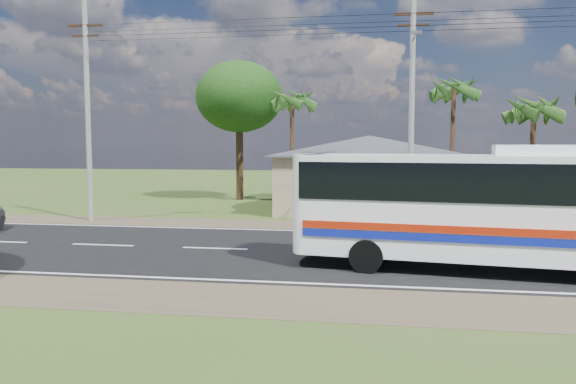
# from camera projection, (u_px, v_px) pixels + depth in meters

# --- Properties ---
(ground) EXTENTS (120.00, 120.00, 0.00)m
(ground) POSITION_uv_depth(u_px,v_px,m) (335.00, 253.00, 20.33)
(ground) COLOR #354B1B
(ground) RESTS_ON ground
(road) EXTENTS (120.00, 16.00, 0.03)m
(road) POSITION_uv_depth(u_px,v_px,m) (335.00, 252.00, 20.33)
(road) COLOR black
(road) RESTS_ON ground
(house) EXTENTS (12.40, 10.00, 5.00)m
(house) POSITION_uv_depth(u_px,v_px,m) (369.00, 166.00, 32.73)
(house) COLOR tan
(house) RESTS_ON ground
(utility_poles) EXTENTS (32.80, 2.22, 11.00)m
(utility_poles) POSITION_uv_depth(u_px,v_px,m) (404.00, 104.00, 25.79)
(utility_poles) COLOR #9E9E99
(utility_poles) RESTS_ON ground
(palm_near) EXTENTS (2.80, 2.80, 6.70)m
(palm_near) POSITION_uv_depth(u_px,v_px,m) (534.00, 109.00, 29.17)
(palm_near) COLOR #47301E
(palm_near) RESTS_ON ground
(palm_mid) EXTENTS (2.80, 2.80, 8.20)m
(palm_mid) POSITION_uv_depth(u_px,v_px,m) (454.00, 90.00, 34.02)
(palm_mid) COLOR #47301E
(palm_mid) RESTS_ON ground
(palm_far) EXTENTS (2.80, 2.80, 7.70)m
(palm_far) POSITION_uv_depth(u_px,v_px,m) (292.00, 101.00, 36.12)
(palm_far) COLOR #47301E
(palm_far) RESTS_ON ground
(tree_behind_house) EXTENTS (6.00, 6.00, 9.61)m
(tree_behind_house) POSITION_uv_depth(u_px,v_px,m) (239.00, 97.00, 38.67)
(tree_behind_house) COLOR #47301E
(tree_behind_house) RESTS_ON ground
(coach_bus) EXTENTS (12.81, 4.21, 3.91)m
(coach_bus) POSITION_uv_depth(u_px,v_px,m) (511.00, 200.00, 16.94)
(coach_bus) COLOR white
(coach_bus) RESTS_ON ground
(motorcycle) EXTENTS (1.61, 0.68, 0.83)m
(motorcycle) POSITION_uv_depth(u_px,v_px,m) (445.00, 217.00, 27.13)
(motorcycle) COLOR black
(motorcycle) RESTS_ON ground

